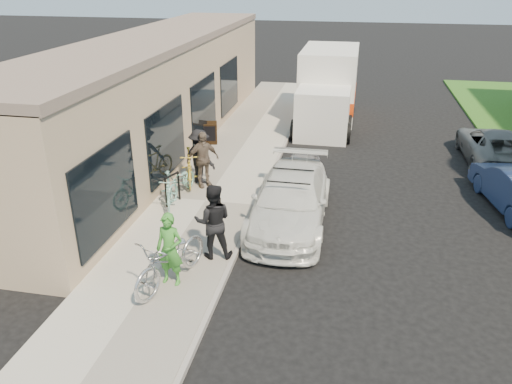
{
  "coord_description": "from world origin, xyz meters",
  "views": [
    {
      "loc": [
        2.09,
        -9.88,
        6.48
      ],
      "look_at": [
        -0.25,
        1.94,
        1.05
      ],
      "focal_mm": 35.0,
      "sensor_mm": 36.0,
      "label": 1
    }
  ],
  "objects_px": {
    "sandwich_board": "(210,133)",
    "cruiser_bike_c": "(189,167)",
    "moving_truck": "(328,90)",
    "far_car_gray": "(494,146)",
    "tandem_bike": "(171,259)",
    "bystander_a": "(200,156)",
    "cruiser_bike_a": "(169,191)",
    "man_standing": "(213,221)",
    "cruiser_bike_b": "(181,182)",
    "bike_rack": "(172,186)",
    "sedan_silver": "(300,175)",
    "sedan_white": "(291,200)",
    "woman_rider": "(170,249)",
    "bystander_b": "(203,159)"
  },
  "relations": [
    {
      "from": "sandwich_board",
      "to": "sedan_white",
      "type": "xyz_separation_m",
      "value": [
        3.91,
        -5.7,
        0.11
      ]
    },
    {
      "from": "moving_truck",
      "to": "bystander_a",
      "type": "bearing_deg",
      "value": -111.78
    },
    {
      "from": "bike_rack",
      "to": "tandem_bike",
      "type": "distance_m",
      "value": 4.13
    },
    {
      "from": "tandem_bike",
      "to": "woman_rider",
      "type": "relative_size",
      "value": 1.37
    },
    {
      "from": "man_standing",
      "to": "cruiser_bike_b",
      "type": "bearing_deg",
      "value": -72.02
    },
    {
      "from": "bike_rack",
      "to": "sedan_silver",
      "type": "relative_size",
      "value": 0.3
    },
    {
      "from": "cruiser_bike_a",
      "to": "sedan_white",
      "type": "bearing_deg",
      "value": -21.0
    },
    {
      "from": "bike_rack",
      "to": "man_standing",
      "type": "bearing_deg",
      "value": -52.85
    },
    {
      "from": "sandwich_board",
      "to": "sedan_silver",
      "type": "bearing_deg",
      "value": -54.48
    },
    {
      "from": "moving_truck",
      "to": "far_car_gray",
      "type": "distance_m",
      "value": 7.61
    },
    {
      "from": "far_car_gray",
      "to": "cruiser_bike_a",
      "type": "height_order",
      "value": "far_car_gray"
    },
    {
      "from": "bike_rack",
      "to": "cruiser_bike_b",
      "type": "relative_size",
      "value": 0.55
    },
    {
      "from": "sedan_silver",
      "to": "woman_rider",
      "type": "relative_size",
      "value": 1.8
    },
    {
      "from": "sandwich_board",
      "to": "cruiser_bike_a",
      "type": "relative_size",
      "value": 0.53
    },
    {
      "from": "cruiser_bike_c",
      "to": "far_car_gray",
      "type": "bearing_deg",
      "value": 4.8
    },
    {
      "from": "bike_rack",
      "to": "bystander_a",
      "type": "relative_size",
      "value": 0.52
    },
    {
      "from": "sedan_white",
      "to": "moving_truck",
      "type": "bearing_deg",
      "value": 88.14
    },
    {
      "from": "sandwich_board",
      "to": "tandem_bike",
      "type": "bearing_deg",
      "value": -92.81
    },
    {
      "from": "sedan_silver",
      "to": "far_car_gray",
      "type": "height_order",
      "value": "far_car_gray"
    },
    {
      "from": "sandwich_board",
      "to": "moving_truck",
      "type": "xyz_separation_m",
      "value": [
        4.19,
        4.74,
        0.82
      ]
    },
    {
      "from": "sandwich_board",
      "to": "cruiser_bike_c",
      "type": "height_order",
      "value": "cruiser_bike_c"
    },
    {
      "from": "moving_truck",
      "to": "cruiser_bike_b",
      "type": "xyz_separation_m",
      "value": [
        -3.72,
        -9.51,
        -0.83
      ]
    },
    {
      "from": "sedan_white",
      "to": "moving_truck",
      "type": "distance_m",
      "value": 10.46
    },
    {
      "from": "woman_rider",
      "to": "bystander_a",
      "type": "distance_m",
      "value": 5.63
    },
    {
      "from": "sedan_silver",
      "to": "far_car_gray",
      "type": "relative_size",
      "value": 0.68
    },
    {
      "from": "sedan_white",
      "to": "bystander_a",
      "type": "bearing_deg",
      "value": 147.59
    },
    {
      "from": "bystander_b",
      "to": "woman_rider",
      "type": "bearing_deg",
      "value": -118.1
    },
    {
      "from": "bike_rack",
      "to": "sedan_white",
      "type": "distance_m",
      "value": 3.52
    },
    {
      "from": "bike_rack",
      "to": "sedan_white",
      "type": "xyz_separation_m",
      "value": [
        3.5,
        -0.32,
        0.01
      ]
    },
    {
      "from": "man_standing",
      "to": "moving_truck",
      "type": "bearing_deg",
      "value": -110.85
    },
    {
      "from": "sedan_silver",
      "to": "tandem_bike",
      "type": "distance_m",
      "value": 6.28
    },
    {
      "from": "cruiser_bike_c",
      "to": "bystander_a",
      "type": "relative_size",
      "value": 1.05
    },
    {
      "from": "sandwich_board",
      "to": "cruiser_bike_c",
      "type": "relative_size",
      "value": 0.47
    },
    {
      "from": "sandwich_board",
      "to": "sedan_white",
      "type": "relative_size",
      "value": 0.18
    },
    {
      "from": "moving_truck",
      "to": "bystander_a",
      "type": "height_order",
      "value": "moving_truck"
    },
    {
      "from": "cruiser_bike_a",
      "to": "sandwich_board",
      "type": "bearing_deg",
      "value": 74.22
    },
    {
      "from": "woman_rider",
      "to": "cruiser_bike_c",
      "type": "height_order",
      "value": "woman_rider"
    },
    {
      "from": "moving_truck",
      "to": "cruiser_bike_c",
      "type": "height_order",
      "value": "moving_truck"
    },
    {
      "from": "moving_truck",
      "to": "far_car_gray",
      "type": "relative_size",
      "value": 1.46
    },
    {
      "from": "sandwich_board",
      "to": "bystander_a",
      "type": "relative_size",
      "value": 0.5
    },
    {
      "from": "bike_rack",
      "to": "sedan_silver",
      "type": "bearing_deg",
      "value": 30.25
    },
    {
      "from": "sedan_white",
      "to": "man_standing",
      "type": "relative_size",
      "value": 2.66
    },
    {
      "from": "tandem_bike",
      "to": "bystander_a",
      "type": "height_order",
      "value": "bystander_a"
    },
    {
      "from": "bike_rack",
      "to": "bystander_a",
      "type": "distance_m",
      "value": 1.73
    },
    {
      "from": "bike_rack",
      "to": "far_car_gray",
      "type": "relative_size",
      "value": 0.2
    },
    {
      "from": "woman_rider",
      "to": "cruiser_bike_a",
      "type": "xyz_separation_m",
      "value": [
        -1.4,
        3.63,
        -0.34
      ]
    },
    {
      "from": "sedan_white",
      "to": "sedan_silver",
      "type": "bearing_deg",
      "value": 90.17
    },
    {
      "from": "sedan_silver",
      "to": "far_car_gray",
      "type": "bearing_deg",
      "value": 32.11
    },
    {
      "from": "tandem_bike",
      "to": "man_standing",
      "type": "height_order",
      "value": "man_standing"
    },
    {
      "from": "woman_rider",
      "to": "tandem_bike",
      "type": "bearing_deg",
      "value": -35.01
    }
  ]
}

